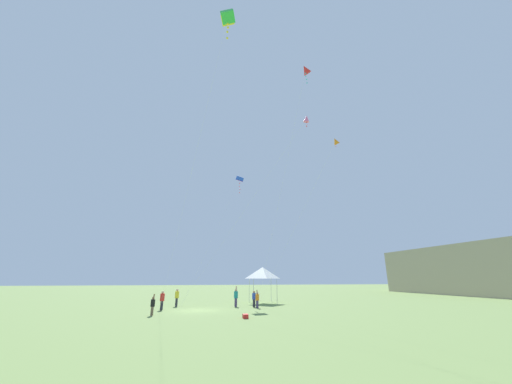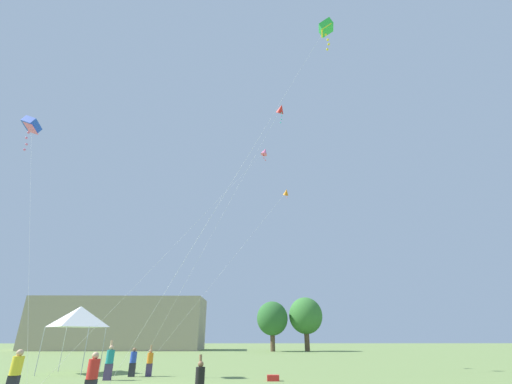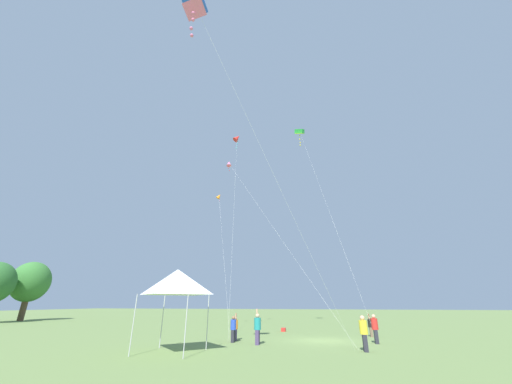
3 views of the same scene
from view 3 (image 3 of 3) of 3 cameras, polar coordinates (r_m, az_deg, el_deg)
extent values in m
plane|color=olive|center=(23.18, 13.15, -26.99)|extent=(220.00, 220.00, 0.00)
cylinder|color=brown|center=(58.18, -39.32, -17.71)|extent=(0.84, 0.84, 3.18)
ellipsoid|color=#387533|center=(58.25, -38.39, -13.86)|extent=(5.69, 5.12, 5.98)
cylinder|color=#B7B7BC|center=(15.97, -13.87, -24.44)|extent=(0.05, 0.05, 2.93)
cylinder|color=#B7B7BC|center=(18.66, -9.66, -24.19)|extent=(0.05, 0.05, 2.93)
cylinder|color=#B7B7BC|center=(17.41, -23.36, -23.11)|extent=(0.05, 0.05, 2.93)
cylinder|color=#B7B7BC|center=(19.91, -18.24, -23.30)|extent=(0.05, 0.05, 2.93)
pyramid|color=white|center=(17.93, -15.56, -16.92)|extent=(3.26, 3.26, 1.41)
cube|color=red|center=(29.84, 5.53, -25.72)|extent=(0.68, 0.39, 0.31)
cube|color=#282833|center=(21.76, -4.62, -26.79)|extent=(0.37, 0.20, 0.78)
cylinder|color=blue|center=(21.71, -4.56, -24.93)|extent=(0.39, 0.39, 0.64)
sphere|color=#896042|center=(21.68, -4.52, -23.79)|extent=(0.24, 0.24, 0.24)
cube|color=brown|center=(26.63, 22.06, -24.54)|extent=(0.33, 0.18, 0.69)
cylinder|color=black|center=(26.59, 21.86, -23.20)|extent=(0.35, 0.35, 0.57)
sphere|color=#896042|center=(26.57, 21.74, -22.38)|extent=(0.22, 0.22, 0.22)
cylinder|color=#896042|center=(26.55, 21.65, -22.20)|extent=(0.17, 0.20, 0.50)
cube|color=#282833|center=(18.75, 21.01, -26.37)|extent=(0.41, 0.23, 0.86)
cylinder|color=yellow|center=(18.68, 20.67, -23.99)|extent=(0.43, 0.43, 0.71)
sphere|color=tan|center=(18.66, 20.46, -22.53)|extent=(0.27, 0.27, 0.27)
cube|color=#473860|center=(22.78, -4.22, -26.60)|extent=(0.35, 0.19, 0.74)
cylinder|color=orange|center=(22.73, -4.17, -24.91)|extent=(0.37, 0.37, 0.61)
sphere|color=tan|center=(22.71, -4.14, -23.88)|extent=(0.23, 0.23, 0.23)
cylinder|color=tan|center=(22.70, -4.07, -23.65)|extent=(0.14, 0.18, 0.52)
cube|color=#282833|center=(22.49, 22.92, -25.11)|extent=(0.40, 0.22, 0.84)
cylinder|color=red|center=(22.43, 22.62, -23.18)|extent=(0.42, 0.42, 0.69)
sphere|color=tan|center=(22.41, 22.44, -22.01)|extent=(0.26, 0.26, 0.26)
cube|color=#473860|center=(20.53, 0.30, -27.06)|extent=(0.42, 0.23, 0.87)
cylinder|color=teal|center=(20.47, 0.30, -24.85)|extent=(0.44, 0.44, 0.72)
sphere|color=tan|center=(20.44, 0.30, -23.51)|extent=(0.27, 0.27, 0.27)
cylinder|color=tan|center=(20.42, 0.22, -23.21)|extent=(0.24, 0.22, 0.62)
cylinder|color=silver|center=(28.26, -6.63, -11.07)|extent=(10.43, 5.20, 14.89)
cone|color=orange|center=(35.82, -7.41, -0.87)|extent=(0.81, 0.92, 0.85)
sphere|color=pink|center=(35.69, -7.45, -1.37)|extent=(0.08, 0.08, 0.08)
sphere|color=pink|center=(35.64, -7.34, -1.75)|extent=(0.08, 0.08, 0.08)
cylinder|color=silver|center=(29.89, 13.68, -1.66)|extent=(11.42, 4.70, 24.47)
cube|color=green|center=(40.46, 8.70, 11.87)|extent=(1.33, 1.39, 1.20)
cube|color=yellow|center=(40.28, 8.73, 11.48)|extent=(0.99, 1.26, 0.67)
sphere|color=yellow|center=(40.01, 8.72, 11.06)|extent=(0.18, 0.18, 0.18)
sphere|color=yellow|center=(39.85, 8.74, 10.36)|extent=(0.18, 0.18, 0.18)
sphere|color=yellow|center=(39.61, 8.84, 9.74)|extent=(0.18, 0.18, 0.18)
sphere|color=yellow|center=(39.24, 8.83, 9.22)|extent=(0.18, 0.18, 0.18)
cylinder|color=silver|center=(25.45, 2.86, -6.21)|extent=(10.40, 11.56, 18.23)
cone|color=pink|center=(34.79, -5.42, 5.68)|extent=(0.87, 0.79, 0.83)
sphere|color=red|center=(34.56, -5.55, 5.15)|extent=(0.09, 0.09, 0.09)
sphere|color=red|center=(34.45, -5.55, 4.76)|extent=(0.09, 0.09, 0.09)
sphere|color=red|center=(34.43, -5.36, 4.27)|extent=(0.09, 0.09, 0.09)
cylinder|color=silver|center=(16.15, 3.74, 3.07)|extent=(8.72, 7.37, 18.29)
cube|color=blue|center=(19.68, -12.11, 32.74)|extent=(1.19, 1.37, 1.25)
cube|color=pink|center=(19.40, -12.20, 32.15)|extent=(0.91, 1.15, 0.67)
sphere|color=pink|center=(19.04, -12.43, 31.53)|extent=(0.19, 0.19, 0.19)
sphere|color=pink|center=(18.61, -12.47, 30.59)|extent=(0.19, 0.19, 0.19)
sphere|color=pink|center=(18.29, -12.83, 29.28)|extent=(0.19, 0.19, 0.19)
sphere|color=pink|center=(17.87, -12.72, 28.23)|extent=(0.19, 0.19, 0.19)
cylinder|color=silver|center=(28.55, -4.43, -3.13)|extent=(10.20, 2.83, 22.74)
cone|color=red|center=(38.22, -3.81, 10.72)|extent=(1.21, 1.27, 1.32)
sphere|color=#2DBCD1|center=(38.01, -3.74, 10.05)|extent=(0.12, 0.12, 0.12)
sphere|color=#2DBCD1|center=(37.82, -3.73, 9.61)|extent=(0.12, 0.12, 0.12)
sphere|color=#2DBCD1|center=(37.64, -3.88, 9.17)|extent=(0.12, 0.12, 0.12)
sphere|color=#2DBCD1|center=(37.42, -4.00, 8.77)|extent=(0.12, 0.12, 0.12)
camera|label=1|loc=(53.07, 13.18, -20.29)|focal=20.00mm
camera|label=2|loc=(33.49, 47.20, -15.09)|focal=24.00mm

